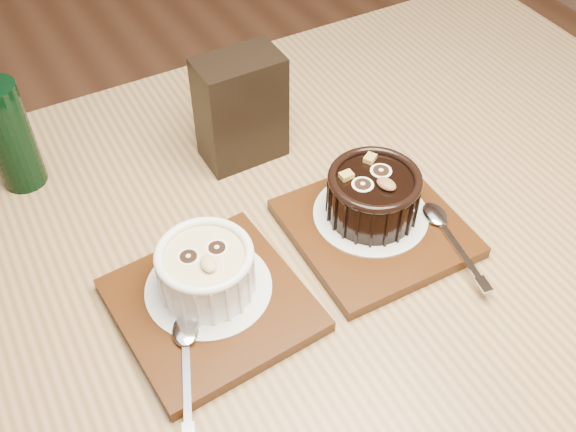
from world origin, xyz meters
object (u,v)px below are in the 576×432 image
table (294,308)px  condiment_stand (241,109)px  ramekin_white (206,268)px  ramekin_dark (373,193)px  tray_right (375,228)px  green_bottle (8,132)px  tray_left (212,305)px

table → condiment_stand: 0.25m
ramekin_white → ramekin_dark: 0.20m
table → ramekin_dark: (0.10, 0.00, 0.14)m
table → tray_right: size_ratio=6.80×
condiment_stand → green_bottle: 0.27m
table → tray_left: tray_left is taller
ramekin_white → green_bottle: size_ratio=0.50×
table → tray_left: size_ratio=6.80×
table → green_bottle: green_bottle is taller
ramekin_dark → green_bottle: size_ratio=0.53×
ramekin_dark → condiment_stand: size_ratio=0.73×
tray_right → condiment_stand: condiment_stand is taller
tray_left → green_bottle: 0.32m
table → ramekin_white: 0.17m
ramekin_dark → green_bottle: bearing=125.0°
tray_left → tray_right: size_ratio=1.00×
table → ramekin_dark: 0.17m
table → ramekin_dark: bearing=1.2°
table → tray_left: 0.15m
table → condiment_stand: size_ratio=8.75×
green_bottle → table: bearing=-51.5°
ramekin_dark → ramekin_white: bearing=165.9°
ramekin_dark → table: bearing=166.6°
tray_left → green_bottle: (-0.11, 0.29, 0.07)m
tray_right → ramekin_dark: size_ratio=1.75×
tray_left → ramekin_dark: bearing=4.7°
table → tray_left: (-0.11, -0.02, 0.10)m
green_bottle → tray_left: bearing=-68.9°
ramekin_dark → tray_left: bearing=170.1°
tray_left → ramekin_dark: size_ratio=1.75×
ramekin_white → tray_right: 0.20m
tray_left → ramekin_white: bearing=73.0°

